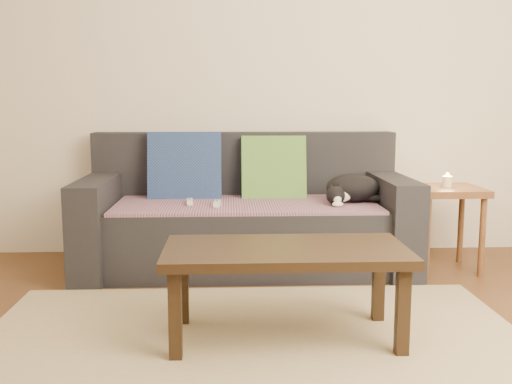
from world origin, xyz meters
TOP-DOWN VIEW (x-y plane):
  - ground at (0.00, 0.00)m, footprint 4.50×4.50m
  - back_wall at (0.00, 2.00)m, footprint 4.50×0.04m
  - sofa at (0.00, 1.57)m, footprint 2.10×0.94m
  - throw_blanket at (0.00, 1.48)m, footprint 1.66×0.74m
  - cushion_navy at (-0.41, 1.74)m, footprint 0.49×0.21m
  - cushion_green at (0.19, 1.74)m, footprint 0.44×0.20m
  - cat at (0.68, 1.47)m, footprint 0.42×0.36m
  - wii_remote_a at (-0.36, 1.43)m, footprint 0.05×0.15m
  - wii_remote_b at (-0.18, 1.35)m, footprint 0.05×0.15m
  - side_table at (1.28, 1.43)m, footprint 0.43×0.43m
  - candle at (1.28, 1.43)m, footprint 0.06×0.06m
  - rug at (0.00, 0.15)m, footprint 2.50×1.80m
  - coffee_table at (0.14, 0.30)m, footprint 1.09×0.54m

SIDE VIEW (x-z plane):
  - ground at x=0.00m, z-range 0.00..0.00m
  - rug at x=0.00m, z-range 0.00..0.01m
  - sofa at x=0.00m, z-range -0.13..0.74m
  - coffee_table at x=0.14m, z-range 0.16..0.60m
  - throw_blanket at x=0.00m, z-range 0.42..0.44m
  - side_table at x=1.28m, z-range 0.17..0.71m
  - wii_remote_a at x=-0.36m, z-range 0.44..0.47m
  - wii_remote_b at x=-0.18m, z-range 0.44..0.47m
  - cat at x=0.68m, z-range 0.44..0.62m
  - candle at x=1.28m, z-range 0.53..0.62m
  - cushion_navy at x=-0.41m, z-range 0.38..0.88m
  - cushion_green at x=0.19m, z-range 0.41..0.85m
  - back_wall at x=0.00m, z-range 0.00..2.60m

